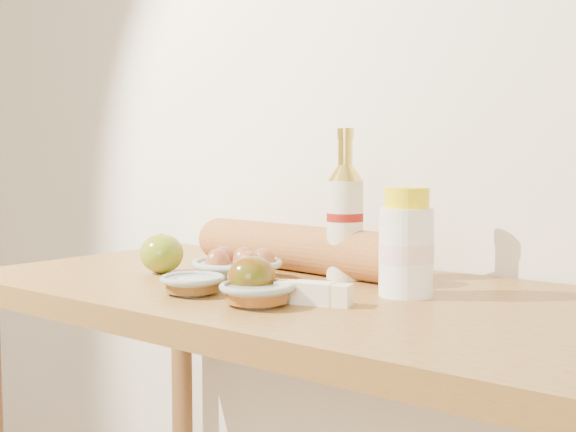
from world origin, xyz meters
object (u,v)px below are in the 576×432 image
Objects in this scene: cream_bottle at (406,246)px; egg_bowl at (238,267)px; table at (299,359)px; baguette at (296,248)px; bourbon_bottle at (345,218)px.

egg_bowl is at bearing -144.35° from cream_bottle.
cream_bottle is at bearing 10.70° from egg_bowl.
table is 0.24m from baguette.
egg_bowl is at bearing -121.58° from bourbon_bottle.
egg_bowl is 0.37× the size of baguette.
egg_bowl is (-0.30, -0.06, -0.06)m from cream_bottle.
table is 2.25× the size of baguette.
baguette is (-0.29, 0.09, -0.03)m from cream_bottle.
cream_bottle is 0.32× the size of baguette.
cream_bottle reaches higher than baguette.
egg_bowl is 0.15m from baguette.
bourbon_bottle reaches higher than baguette.
cream_bottle is at bearing -9.64° from bourbon_bottle.
bourbon_bottle is at bearing 81.23° from table.
bourbon_bottle is at bearing 43.70° from egg_bowl.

